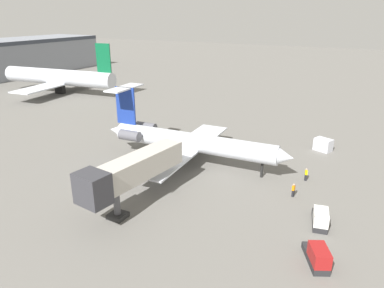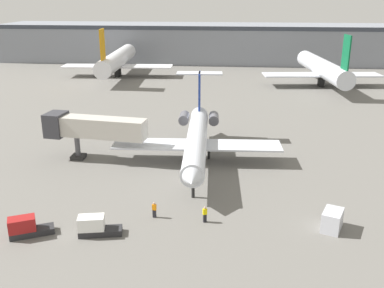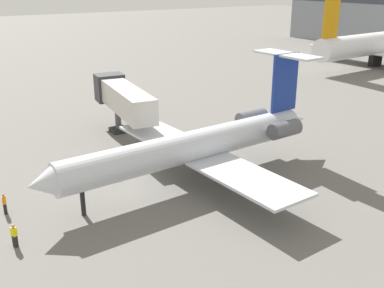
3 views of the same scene
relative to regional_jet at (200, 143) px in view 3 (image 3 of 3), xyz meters
name	(u,v)px [view 3 (image 3 of 3)]	position (x,y,z in m)	size (l,w,h in m)	color
ground_plane	(138,196)	(-0.10, -6.11, -3.50)	(400.00, 400.00, 0.10)	#66635E
regional_jet	(200,143)	(0.00, 0.00, 0.00)	(22.52, 28.27, 10.26)	silver
jet_bridge	(122,97)	(-14.41, -0.75, 1.13)	(14.07, 4.66, 6.28)	#B7B2A8
ground_crew_marshaller	(14,235)	(2.26, -16.35, -2.60)	(0.47, 0.39, 1.69)	black
ground_crew_loader	(4,203)	(-2.88, -15.90, -2.60)	(0.44, 0.33, 1.69)	black
parked_airliner_west_end	(377,44)	(-26.87, 60.48, 1.01)	(29.73, 35.22, 13.73)	white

